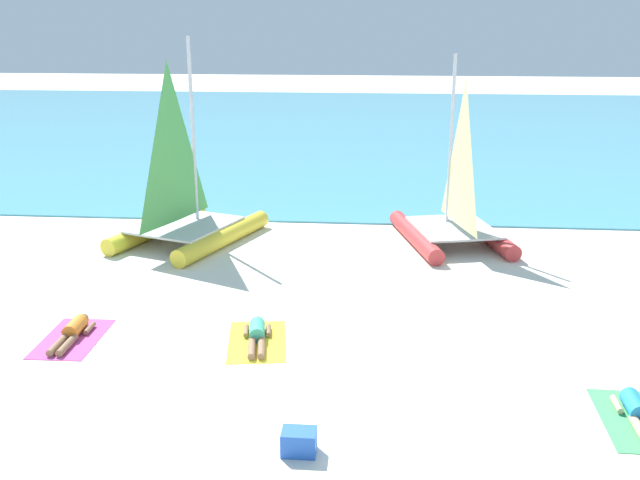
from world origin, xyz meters
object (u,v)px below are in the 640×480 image
object	(u,v)px
towel_left	(72,338)
sunbather_left	(73,331)
sunbather_middle	(257,334)
cooler_box	(299,442)
towel_right	(637,420)
sunbather_right	(637,411)
towel_middle	(257,341)
sailboat_red	(453,217)
sailboat_yellow	(186,213)

from	to	relation	value
towel_left	sunbather_left	size ratio (longest dim) A/B	1.22
sunbather_middle	sunbather_left	bearing A→B (deg)	174.34
sunbather_left	cooler_box	bearing A→B (deg)	-37.34
sunbather_middle	towel_right	bearing A→B (deg)	-29.20
towel_left	sunbather_middle	xyz separation A→B (m)	(3.62, 0.25, 0.13)
towel_left	sunbather_right	bearing A→B (deg)	-11.77
towel_right	sunbather_right	world-z (taller)	sunbather_right
sunbather_left	sunbather_middle	bearing A→B (deg)	1.64
sunbather_left	towel_middle	world-z (taller)	sunbather_left
towel_left	towel_middle	distance (m)	3.63
sailboat_red	cooler_box	distance (m)	10.94
sailboat_red	sunbather_right	bearing A→B (deg)	-91.11
sunbather_middle	sailboat_red	bearing A→B (deg)	48.80
sailboat_red	towel_left	size ratio (longest dim) A/B	2.69
sunbather_left	cooler_box	distance (m)	6.02
sunbather_left	cooler_box	xyz separation A→B (m)	(4.87, -3.54, 0.05)
towel_left	cooler_box	xyz separation A→B (m)	(4.87, -3.48, 0.17)
sailboat_red	sailboat_yellow	bearing A→B (deg)	169.96
sailboat_yellow	sunbather_middle	xyz separation A→B (m)	(3.05, -6.24, -0.70)
sunbather_right	cooler_box	bearing A→B (deg)	-163.59
sailboat_red	sunbather_middle	distance (m)	8.04
sunbather_right	towel_middle	bearing A→B (deg)	161.73
sailboat_yellow	towel_middle	bearing A→B (deg)	-44.25
cooler_box	towel_left	bearing A→B (deg)	144.47
towel_left	towel_right	size ratio (longest dim) A/B	1.00
sailboat_yellow	sunbather_left	xyz separation A→B (m)	(-0.57, -6.43, -0.70)
towel_left	sunbather_left	distance (m)	0.14
sailboat_red	towel_middle	distance (m)	8.10
towel_right	sunbather_left	bearing A→B (deg)	167.50
sailboat_yellow	cooler_box	xyz separation A→B (m)	(4.30, -9.97, -0.65)
sunbather_right	sailboat_red	bearing A→B (deg)	104.23
sunbather_right	cooler_box	size ratio (longest dim) A/B	3.12
sunbather_left	towel_right	bearing A→B (deg)	-13.80
sailboat_yellow	sunbather_middle	size ratio (longest dim) A/B	3.54
sunbather_middle	sunbather_right	distance (m)	6.82
towel_middle	sunbather_right	size ratio (longest dim) A/B	1.22
towel_left	towel_right	xyz separation A→B (m)	(10.02, -2.15, 0.00)
sunbather_middle	towel_left	bearing A→B (deg)	175.40
sailboat_red	sunbather_middle	bearing A→B (deg)	-136.62
sailboat_red	sailboat_yellow	distance (m)	7.39
sunbather_left	cooler_box	size ratio (longest dim) A/B	3.12
towel_right	cooler_box	world-z (taller)	cooler_box
sailboat_yellow	sunbather_middle	distance (m)	6.98
towel_middle	cooler_box	distance (m)	3.87
sunbather_right	cooler_box	xyz separation A→B (m)	(-5.15, -1.39, 0.05)
sunbather_right	sunbather_left	bearing A→B (deg)	169.18
cooler_box	towel_right	bearing A→B (deg)	14.41
towel_right	cooler_box	bearing A→B (deg)	-165.59
sailboat_red	sunbather_right	xyz separation A→B (m)	(2.09, -9.09, -0.63)
sailboat_red	sunbather_middle	size ratio (longest dim) A/B	3.26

